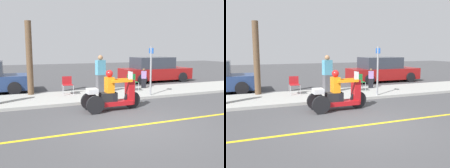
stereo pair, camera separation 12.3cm
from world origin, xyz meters
TOP-DOWN VIEW (x-y plane):
  - ground_plane at (0.00, 0.00)m, footprint 60.00×60.00m
  - lane_stripe at (-0.00, 0.00)m, footprint 24.00×0.12m
  - sidewalk_strip at (0.00, 4.60)m, footprint 28.00×2.80m
  - motorcycle_trike at (-0.00, 1.99)m, footprint 2.20×0.77m
  - spectator_end_of_line at (0.56, 4.78)m, footprint 0.47×0.33m
  - spectator_mid_group at (3.23, 5.37)m, footprint 0.28×0.21m
  - folding_chair_curbside at (-0.94, 5.11)m, footprint 0.49×0.49m
  - folding_chair_set_back at (2.28, 4.87)m, footprint 0.51×0.51m
  - parked_car_lot_center at (5.68, 8.26)m, footprint 4.74×2.11m
  - tree_trunk at (-2.52, 5.69)m, footprint 0.28×0.28m
  - street_sign at (2.49, 3.45)m, footprint 0.08×0.36m

SIDE VIEW (x-z plane):
  - ground_plane at x=0.00m, z-range 0.00..0.00m
  - lane_stripe at x=0.00m, z-range 0.00..0.01m
  - sidewalk_strip at x=0.00m, z-range 0.00..0.12m
  - motorcycle_trike at x=0.00m, z-range -0.21..1.26m
  - folding_chair_curbside at x=-0.94m, z-range 0.21..1.03m
  - folding_chair_set_back at x=2.28m, z-range 0.21..1.03m
  - spectator_mid_group at x=3.23m, z-range 0.10..1.15m
  - parked_car_lot_center at x=5.68m, z-range -0.05..1.59m
  - spectator_end_of_line at x=0.56m, z-range 0.09..1.89m
  - street_sign at x=2.49m, z-range 0.22..2.42m
  - tree_trunk at x=-2.52m, z-range 0.12..3.45m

